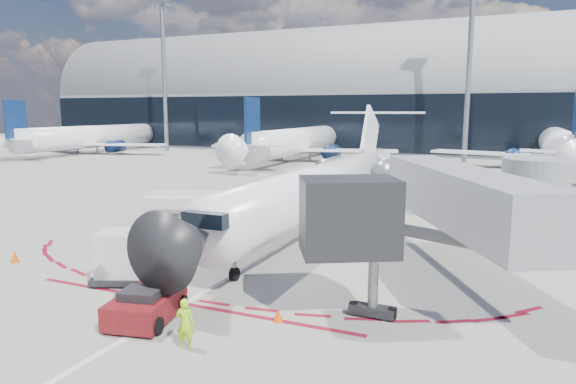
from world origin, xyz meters
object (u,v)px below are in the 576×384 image
at_px(regional_jet, 322,187).
at_px(pushback_tug, 146,306).
at_px(uld_container, 122,257).
at_px(ramp_worker, 185,323).

height_order(regional_jet, pushback_tug, regional_jet).
distance_m(regional_jet, uld_container, 13.68).
bearing_deg(ramp_worker, pushback_tug, -38.14).
bearing_deg(ramp_worker, regional_jet, -96.32).
relative_size(pushback_tug, ramp_worker, 3.01).
distance_m(regional_jet, pushback_tug, 15.97).
height_order(pushback_tug, ramp_worker, ramp_worker).
bearing_deg(uld_container, ramp_worker, -58.23).
relative_size(regional_jet, ramp_worker, 19.06).
xyz_separation_m(pushback_tug, uld_container, (-3.52, 2.91, 0.53)).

